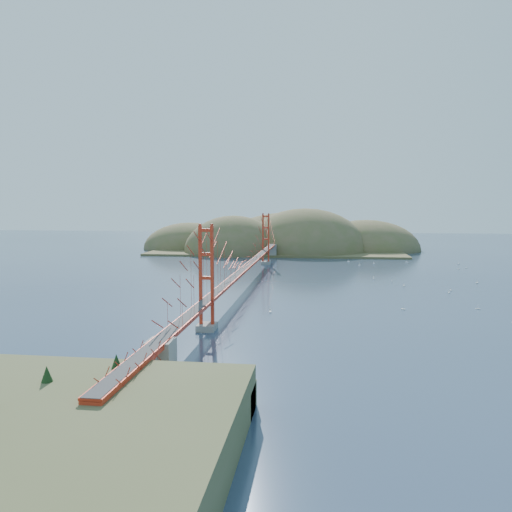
# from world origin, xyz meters

# --- Properties ---
(ground) EXTENTS (320.00, 320.00, 0.00)m
(ground) POSITION_xyz_m (0.00, 0.00, 0.00)
(ground) COLOR #293952
(ground) RESTS_ON ground
(bridge) EXTENTS (2.20, 94.40, 12.00)m
(bridge) POSITION_xyz_m (0.00, 0.18, 7.01)
(bridge) COLOR gray
(bridge) RESTS_ON ground
(approach_viaduct) EXTENTS (1.40, 12.00, 3.38)m
(approach_viaduct) POSITION_xyz_m (0.00, -51.91, 2.55)
(approach_viaduct) COLOR #AC2513
(approach_viaduct) RESTS_ON ground
(promontory) EXTENTS (9.00, 6.00, 0.24)m
(promontory) POSITION_xyz_m (0.00, -48.50, 0.12)
(promontory) COLOR #59544C
(promontory) RESTS_ON ground
(fort) EXTENTS (3.70, 2.30, 1.75)m
(fort) POSITION_xyz_m (0.40, -47.80, 0.67)
(fort) COLOR maroon
(fort) RESTS_ON ground
(near_bluff) EXTENTS (24.00, 20.50, 4.22)m
(near_bluff) POSITION_xyz_m (-4.00, -59.26, 1.45)
(near_bluff) COLOR #4A532E
(near_bluff) RESTS_ON ground
(far_headlands) EXTENTS (84.00, 58.00, 25.00)m
(far_headlands) POSITION_xyz_m (2.21, 68.52, 0.00)
(far_headlands) COLOR brown
(far_headlands) RESTS_ON ground
(sailboat_7) EXTENTS (0.61, 0.51, 0.71)m
(sailboat_7) POSITION_xyz_m (32.75, 38.35, 0.15)
(sailboat_7) COLOR white
(sailboat_7) RESTS_ON ground
(sailboat_2) EXTENTS (0.54, 0.47, 0.61)m
(sailboat_2) POSITION_xyz_m (32.99, -14.78, 0.14)
(sailboat_2) COLOR white
(sailboat_2) RESTS_ON ground
(sailboat_1) EXTENTS (0.53, 0.56, 0.62)m
(sailboat_1) POSITION_xyz_m (22.17, 10.61, 0.14)
(sailboat_1) COLOR white
(sailboat_1) RESTS_ON ground
(sailboat_17) EXTENTS (0.56, 0.53, 0.64)m
(sailboat_17) POSITION_xyz_m (43.81, 35.54, 0.14)
(sailboat_17) COLOR white
(sailboat_17) RESTS_ON ground
(sailboat_12) EXTENTS (0.62, 0.52, 0.71)m
(sailboat_12) POSITION_xyz_m (19.10, 38.00, 0.15)
(sailboat_12) COLOR white
(sailboat_12) RESTS_ON ground
(sailboat_8) EXTENTS (0.71, 0.71, 0.74)m
(sailboat_8) POSITION_xyz_m (39.52, 7.57, 0.16)
(sailboat_8) COLOR white
(sailboat_8) RESTS_ON ground
(sailboat_5) EXTENTS (0.50, 0.51, 0.57)m
(sailboat_5) POSITION_xyz_m (33.09, -0.60, 0.14)
(sailboat_5) COLOR white
(sailboat_5) RESTS_ON ground
(sailboat_6) EXTENTS (0.59, 0.59, 0.63)m
(sailboat_6) POSITION_xyz_m (23.18, -16.32, 0.14)
(sailboat_6) COLOR white
(sailboat_6) RESTS_ON ground
(sailboat_15) EXTENTS (0.53, 0.53, 0.56)m
(sailboat_15) POSITION_xyz_m (41.41, 26.51, 0.13)
(sailboat_15) COLOR white
(sailboat_15) RESTS_ON ground
(sailboat_4) EXTENTS (0.44, 0.50, 0.57)m
(sailboat_4) POSITION_xyz_m (25.18, 8.16, 0.14)
(sailboat_4) COLOR white
(sailboat_4) RESTS_ON ground
(sailboat_14) EXTENTS (0.56, 0.56, 0.59)m
(sailboat_14) POSITION_xyz_m (32.17, -3.04, 0.14)
(sailboat_14) COLOR white
(sailboat_14) RESTS_ON ground
(sailboat_0) EXTENTS (0.56, 0.57, 0.64)m
(sailboat_0) POSITION_xyz_m (26.32, 2.72, 0.15)
(sailboat_0) COLOR white
(sailboat_0) RESTS_ON ground
(sailboat_10) EXTENTS (0.46, 0.57, 0.67)m
(sailboat_10) POSITION_xyz_m (6.00, -20.15, 0.15)
(sailboat_10) COLOR white
(sailboat_10) RESTS_ON ground
(sailboat_3) EXTENTS (0.56, 0.56, 0.59)m
(sailboat_3) POSITION_xyz_m (21.14, 30.89, 0.14)
(sailboat_3) COLOR white
(sailboat_3) RESTS_ON ground
(sailboat_extra_0) EXTENTS (0.53, 0.53, 0.55)m
(sailboat_extra_0) POSITION_xyz_m (24.68, 34.34, 0.13)
(sailboat_extra_0) COLOR white
(sailboat_extra_0) RESTS_ON ground
(sailboat_extra_1) EXTENTS (0.50, 0.50, 0.57)m
(sailboat_extra_1) POSITION_xyz_m (43.50, 28.39, 0.14)
(sailboat_extra_1) COLOR white
(sailboat_extra_1) RESTS_ON ground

